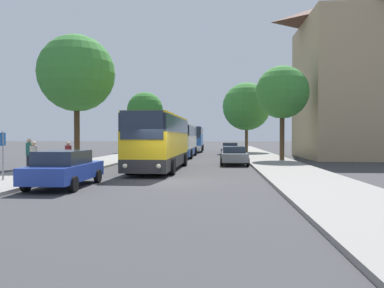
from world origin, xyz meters
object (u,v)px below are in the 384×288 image
object	(u,v)px
bus_rear	(193,139)
tree_right_near	(247,107)
parked_car_left_curb	(64,168)
bus_stop_sign	(3,150)
pedestrian_waiting_near	(34,159)
tree_left_far	(145,110)
tree_right_mid	(282,92)
bus_middle	(181,140)
bus_front	(160,141)
pedestrian_waiting_far	(29,154)
pedestrian_walking_back	(68,157)
parked_car_right_far	(230,148)
parked_car_right_near	(234,155)
tree_left_near	(77,74)

from	to	relation	value
bus_rear	tree_right_near	size ratio (longest dim) A/B	1.28
bus_rear	parked_car_left_curb	size ratio (longest dim) A/B	2.44
bus_stop_sign	pedestrian_waiting_near	distance (m)	1.59
tree_left_far	tree_right_mid	size ratio (longest dim) A/B	0.99
parked_car_left_curb	tree_right_near	bearing A→B (deg)	72.91
bus_middle	tree_left_far	bearing A→B (deg)	117.86
bus_front	parked_car_left_curb	world-z (taller)	bus_front
bus_stop_sign	pedestrian_waiting_far	size ratio (longest dim) A/B	1.19
pedestrian_waiting_near	pedestrian_walking_back	distance (m)	2.91
pedestrian_waiting_far	tree_left_far	xyz separation A→B (m)	(0.87, 29.30, 4.59)
parked_car_right_far	pedestrian_waiting_far	world-z (taller)	pedestrian_waiting_far
bus_rear	pedestrian_waiting_near	size ratio (longest dim) A/B	6.53
pedestrian_waiting_near	tree_right_near	bearing A→B (deg)	13.35
pedestrian_waiting_near	parked_car_right_near	bearing A→B (deg)	-8.28
parked_car_left_curb	tree_right_mid	distance (m)	21.56
bus_middle	tree_right_near	size ratio (longest dim) A/B	1.20
bus_rear	tree_left_near	bearing A→B (deg)	-104.83
parked_car_right_near	parked_car_right_far	size ratio (longest dim) A/B	0.97
pedestrian_waiting_far	tree_left_near	distance (m)	7.72
parked_car_left_curb	pedestrian_waiting_far	size ratio (longest dim) A/B	2.52
bus_stop_sign	pedestrian_walking_back	xyz separation A→B (m)	(1.36, 4.13, -0.53)
bus_front	pedestrian_waiting_far	xyz separation A→B (m)	(-7.20, -2.86, -0.74)
bus_front	parked_car_left_curb	distance (m)	8.89
pedestrian_waiting_near	pedestrian_waiting_far	distance (m)	3.68
parked_car_left_curb	tree_left_far	bearing A→B (deg)	95.42
parked_car_left_curb	parked_car_right_near	size ratio (longest dim) A/B	1.03
parked_car_right_far	tree_left_near	distance (m)	22.17
parked_car_right_near	pedestrian_waiting_near	distance (m)	14.73
pedestrian_waiting_far	pedestrian_walking_back	world-z (taller)	pedestrian_waiting_far
parked_car_right_far	pedestrian_waiting_near	world-z (taller)	pedestrian_waiting_near
pedestrian_waiting_near	parked_car_left_curb	bearing A→B (deg)	-97.48
bus_rear	parked_car_left_curb	distance (m)	37.61
parked_car_left_curb	parked_car_right_far	distance (m)	29.92
bus_rear	tree_left_near	world-z (taller)	tree_left_near
tree_right_near	pedestrian_waiting_near	bearing A→B (deg)	-112.00
tree_left_near	tree_right_mid	distance (m)	16.86
bus_stop_sign	parked_car_right_near	bearing A→B (deg)	47.38
parked_car_left_curb	tree_left_near	size ratio (longest dim) A/B	0.51
bus_middle	tree_left_far	xyz separation A→B (m)	(-6.12, 11.60, 3.94)
bus_rear	parked_car_left_curb	xyz separation A→B (m)	(-2.74, -37.50, -1.03)
tree_right_near	tree_right_mid	bearing A→B (deg)	-83.24
bus_middle	bus_stop_sign	size ratio (longest dim) A/B	4.86
bus_rear	parked_car_right_far	distance (m)	9.99
bus_stop_sign	tree_left_near	distance (m)	11.01
parked_car_right_far	pedestrian_waiting_near	size ratio (longest dim) A/B	2.67
bus_front	tree_left_near	bearing A→B (deg)	159.95
parked_car_left_curb	bus_stop_sign	distance (m)	3.63
bus_rear	bus_stop_sign	distance (m)	36.91
bus_rear	pedestrian_waiting_near	distance (m)	35.53
parked_car_right_near	parked_car_right_far	world-z (taller)	parked_car_right_far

